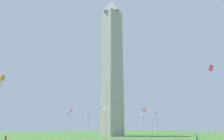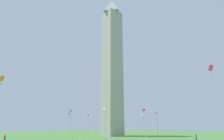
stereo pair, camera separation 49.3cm
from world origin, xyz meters
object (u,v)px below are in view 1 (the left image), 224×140
(flagpole_ne, at_px, (69,123))
(person_red_shirt, at_px, (5,139))
(flagpole_se, at_px, (105,121))
(kite_red_box, at_px, (211,68))
(flagpole_e, at_px, (71,122))
(flagpole_n, at_px, (88,123))
(flagpole_s, at_px, (146,121))
(flagpole_w, at_px, (142,123))
(kite_orange_box, at_px, (2,78))
(flagpole_sw, at_px, (157,122))
(obelisk_monument, at_px, (112,60))
(person_teal_shirt, at_px, (197,138))
(flagpole_nw, at_px, (116,123))

(flagpole_ne, bearing_deg, person_red_shirt, 135.61)
(flagpole_se, bearing_deg, kite_red_box, -143.37)
(flagpole_ne, bearing_deg, flagpole_e, 157.50)
(flagpole_n, bearing_deg, flagpole_s, 180.00)
(kite_red_box, bearing_deg, flagpole_ne, 20.45)
(flagpole_e, bearing_deg, kite_red_box, -147.62)
(flagpole_s, height_order, flagpole_w, same)
(flagpole_ne, xyz_separation_m, kite_orange_box, (-25.62, 26.66, 7.32))
(flagpole_sw, xyz_separation_m, flagpole_w, (11.42, -4.73, 0.00))
(flagpole_se, distance_m, flagpole_s, 12.36)
(flagpole_s, bearing_deg, flagpole_e, 45.00)
(flagpole_n, bearing_deg, obelisk_monument, 180.00)
(person_teal_shirt, bearing_deg, obelisk_monument, 29.91)
(kite_red_box, bearing_deg, flagpole_w, -16.93)
(person_teal_shirt, bearing_deg, kite_orange_box, 97.82)
(flagpole_n, bearing_deg, flagpole_se, 157.50)
(obelisk_monument, bearing_deg, flagpole_s, 180.00)
(flagpole_nw, relative_size, kite_red_box, 2.79)
(flagpole_n, height_order, flagpole_w, same)
(flagpole_s, bearing_deg, flagpole_n, -0.00)
(flagpole_ne, distance_m, flagpole_e, 12.36)
(flagpole_sw, distance_m, person_teal_shirt, 26.96)
(flagpole_w, relative_size, person_teal_shirt, 4.86)
(flagpole_s, distance_m, person_red_shirt, 36.00)
(flagpole_s, relative_size, person_red_shirt, 5.06)
(obelisk_monument, distance_m, flagpole_ne, 28.95)
(flagpole_sw, bearing_deg, flagpole_e, 67.50)
(flagpole_ne, bearing_deg, flagpole_sw, -135.00)
(flagpole_s, height_order, person_teal_shirt, flagpole_s)
(flagpole_s, relative_size, kite_orange_box, 3.66)
(flagpole_s, height_order, kite_red_box, kite_red_box)
(flagpole_e, xyz_separation_m, flagpole_sw, (-11.42, -27.56, 0.00))
(person_teal_shirt, distance_m, kite_red_box, 19.51)
(person_red_shirt, height_order, kite_red_box, kite_red_box)
(flagpole_se, relative_size, kite_orange_box, 3.66)
(flagpole_ne, bearing_deg, flagpole_nw, -90.00)
(person_red_shirt, distance_m, kite_red_box, 49.37)
(flagpole_ne, relative_size, person_teal_shirt, 4.86)
(flagpole_s, height_order, person_red_shirt, flagpole_s)
(person_red_shirt, bearing_deg, flagpole_s, -32.48)
(flagpole_sw, height_order, person_teal_shirt, flagpole_sw)
(kite_orange_box, bearing_deg, obelisk_monument, -69.61)
(flagpole_se, distance_m, flagpole_nw, 32.29)
(flagpole_nw, bearing_deg, kite_red_box, 172.85)
(flagpole_n, relative_size, flagpole_sw, 1.00)
(flagpole_ne, relative_size, kite_red_box, 2.79)
(flagpole_sw, height_order, kite_red_box, kite_red_box)
(person_red_shirt, height_order, kite_orange_box, kite_orange_box)
(flagpole_ne, height_order, person_teal_shirt, flagpole_ne)
(flagpole_s, bearing_deg, flagpole_nw, -22.50)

